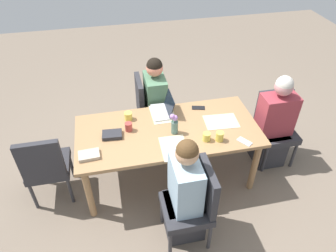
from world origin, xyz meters
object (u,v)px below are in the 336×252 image
object	(u,v)px
person_near_left_near	(156,106)
coffee_mug_centre_left	(128,116)
chair_head_right_right_near	(46,165)
book_blue_cover	(112,135)
person_head_left_left_far	(273,126)
coffee_mug_near_right	(129,127)
coffee_mug_centre_right	(220,136)
coffee_mug_near_left	(207,137)
person_far_left_mid	(185,196)
chair_far_left_mid	(194,202)
chair_near_left_near	(149,106)
book_red_cover	(89,155)
dining_table	(168,135)
phone_black	(198,108)
chair_head_left_left_far	(274,124)
flower_vase	(174,124)
phone_silver	(245,142)
laptop_near_left_near	(164,109)

from	to	relation	value
person_near_left_near	coffee_mug_centre_left	size ratio (longest dim) A/B	13.69
chair_head_right_right_near	book_blue_cover	bearing A→B (deg)	-175.71
person_head_left_left_far	coffee_mug_near_right	bearing A→B (deg)	-1.68
coffee_mug_centre_right	person_near_left_near	bearing A→B (deg)	-64.13
coffee_mug_near_left	coffee_mug_near_right	bearing A→B (deg)	-23.15
coffee_mug_centre_left	coffee_mug_centre_right	world-z (taller)	coffee_mug_centre_right
person_far_left_mid	chair_head_right_right_near	size ratio (longest dim) A/B	1.33
chair_far_left_mid	person_head_left_left_far	size ratio (longest dim) A/B	0.75
chair_head_right_right_near	book_blue_cover	world-z (taller)	chair_head_right_right_near
chair_near_left_near	coffee_mug_near_right	distance (m)	0.82
person_far_left_mid	coffee_mug_near_left	xyz separation A→B (m)	(-0.35, -0.50, 0.24)
book_red_cover	dining_table	bearing A→B (deg)	-167.12
book_red_cover	phone_black	xyz separation A→B (m)	(-1.25, -0.55, -0.01)
book_red_cover	book_blue_cover	size ratio (longest dim) A/B	1.00
dining_table	chair_head_left_left_far	xyz separation A→B (m)	(-1.33, -0.10, -0.14)
chair_head_right_right_near	coffee_mug_centre_right	world-z (taller)	chair_head_right_right_near
dining_table	coffee_mug_near_left	world-z (taller)	coffee_mug_near_left
flower_vase	phone_silver	bearing A→B (deg)	156.27
chair_head_right_right_near	book_blue_cover	size ratio (longest dim) A/B	4.50
person_far_left_mid	phone_silver	world-z (taller)	person_far_left_mid
dining_table	phone_black	size ratio (longest dim) A/B	12.92
laptop_near_left_near	phone_silver	world-z (taller)	laptop_near_left_near
coffee_mug_near_right	phone_silver	size ratio (longest dim) A/B	0.63
person_head_left_left_far	phone_black	size ratio (longest dim) A/B	7.97
person_far_left_mid	book_red_cover	size ratio (longest dim) A/B	5.97
person_near_left_near	book_red_cover	bearing A→B (deg)	49.51
coffee_mug_centre_left	coffee_mug_near_left	bearing A→B (deg)	145.10
flower_vase	phone_black	distance (m)	0.54
person_head_left_left_far	coffee_mug_centre_left	world-z (taller)	person_head_left_left_far
chair_near_left_near	chair_head_right_right_near	distance (m)	1.47
flower_vase	person_far_left_mid	bearing A→B (deg)	85.28
dining_table	coffee_mug_centre_right	size ratio (longest dim) A/B	19.57
person_far_left_mid	coffee_mug_near_right	bearing A→B (deg)	-63.69
person_head_left_left_far	book_blue_cover	xyz separation A→B (m)	(1.86, 0.01, 0.21)
coffee_mug_centre_left	phone_black	xyz separation A→B (m)	(-0.82, -0.04, -0.04)
coffee_mug_centre_left	phone_silver	size ratio (longest dim) A/B	0.58
chair_far_left_mid	phone_silver	distance (m)	0.82
chair_head_left_left_far	phone_silver	size ratio (longest dim) A/B	6.00
chair_head_right_right_near	phone_silver	distance (m)	2.05
laptop_near_left_near	chair_head_left_left_far	bearing A→B (deg)	171.03
coffee_mug_near_left	laptop_near_left_near	bearing A→B (deg)	-59.68
dining_table	flower_vase	bearing A→B (deg)	131.87
person_far_left_mid	flower_vase	size ratio (longest dim) A/B	4.97
chair_far_left_mid	phone_black	xyz separation A→B (m)	(-0.35, -1.11, 0.22)
person_far_left_mid	book_blue_cover	world-z (taller)	person_far_left_mid
coffee_mug_near_left	phone_silver	world-z (taller)	coffee_mug_near_left
coffee_mug_near_right	chair_head_left_left_far	bearing A→B (deg)	-179.16
chair_head_left_left_far	book_blue_cover	world-z (taller)	chair_head_left_left_far
chair_near_left_near	person_near_left_near	world-z (taller)	person_near_left_near
person_near_left_near	chair_head_left_left_far	world-z (taller)	person_near_left_near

